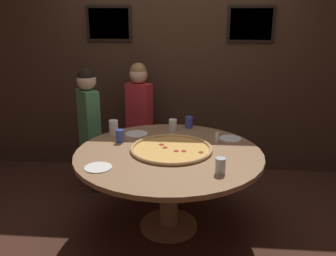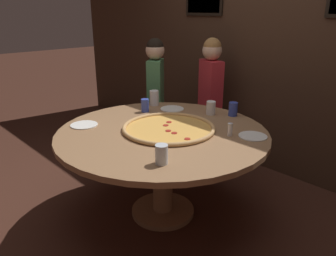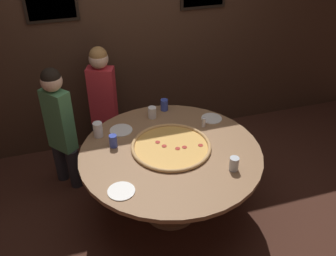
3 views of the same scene
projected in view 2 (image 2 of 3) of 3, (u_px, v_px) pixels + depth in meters
name	position (u px, v px, depth m)	size (l,w,h in m)	color
ground_plane	(163.00, 212.00, 2.77)	(24.00, 24.00, 0.00)	#422319
back_wall	(267.00, 43.00, 3.24)	(6.40, 0.08, 2.60)	#3D281C
dining_table	(162.00, 145.00, 2.56)	(1.62, 1.62, 0.74)	#936B47
giant_pizza	(169.00, 128.00, 2.53)	(0.72, 0.72, 0.03)	#E5A84C
drink_cup_far_right	(145.00, 105.00, 2.96)	(0.07, 0.07, 0.12)	#384CB7
drink_cup_beside_pizza	(211.00, 108.00, 2.88)	(0.08, 0.08, 0.12)	white
drink_cup_near_right	(233.00, 109.00, 2.85)	(0.08, 0.08, 0.12)	#384CB7
drink_cup_centre_back	(154.00, 98.00, 3.16)	(0.09, 0.09, 0.14)	white
drink_cup_far_left	(162.00, 154.00, 1.95)	(0.08, 0.08, 0.12)	silver
white_plate_near_front	(172.00, 109.00, 3.05)	(0.22, 0.22, 0.01)	white
white_plate_left_side	(84.00, 125.00, 2.62)	(0.22, 0.22, 0.01)	white
white_plate_far_back	(253.00, 136.00, 2.39)	(0.21, 0.21, 0.01)	white
condiment_shaker	(230.00, 129.00, 2.39)	(0.04, 0.04, 0.10)	silver
diner_far_right	(156.00, 92.00, 3.61)	(0.30, 0.34, 1.34)	#232328
diner_side_right	(210.00, 94.00, 3.51)	(0.36, 0.24, 1.35)	#232328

